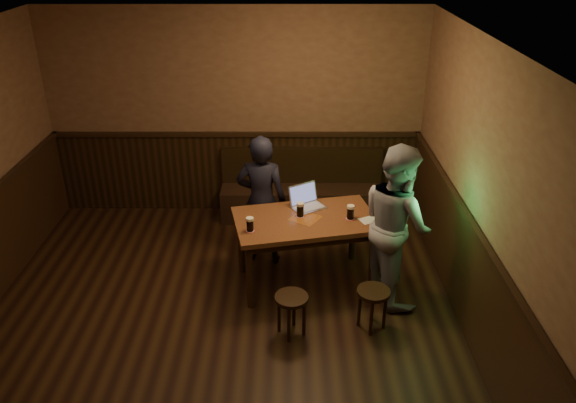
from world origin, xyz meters
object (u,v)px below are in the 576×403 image
(pub_table, at_px, (305,227))
(person_suit, at_px, (262,201))
(pint_left, at_px, (250,224))
(pint_mid, at_px, (300,210))
(person_grey, at_px, (396,224))
(pint_right, at_px, (351,212))
(stool_left, at_px, (292,304))
(stool_right, at_px, (373,298))
(laptop, at_px, (306,201))
(bench, at_px, (302,195))

(pub_table, relative_size, person_suit, 1.05)
(pint_left, bearing_deg, pint_mid, 31.63)
(pub_table, relative_size, person_grey, 0.95)
(pint_mid, bearing_deg, pint_right, -6.24)
(pint_mid, height_order, person_suit, person_suit)
(person_suit, bearing_deg, pub_table, 143.21)
(pint_mid, distance_m, person_suit, 0.62)
(pint_right, bearing_deg, person_grey, -25.76)
(stool_left, height_order, pint_mid, pint_mid)
(stool_left, bearing_deg, pint_left, 124.04)
(stool_left, xyz_separation_m, pint_right, (0.64, 0.90, 0.54))
(person_suit, bearing_deg, pint_right, 160.35)
(pint_right, xyz_separation_m, person_grey, (0.46, -0.22, -0.02))
(stool_right, xyz_separation_m, person_grey, (0.29, 0.59, 0.52))
(pint_mid, bearing_deg, stool_right, -50.52)
(laptop, distance_m, person_grey, 1.06)
(stool_left, distance_m, person_grey, 1.39)
(pint_right, height_order, laptop, laptop)
(bench, relative_size, person_suit, 1.38)
(pint_right, bearing_deg, bench, 106.78)
(pub_table, height_order, pint_mid, pint_mid)
(stool_left, xyz_separation_m, pint_mid, (0.10, 0.96, 0.54))
(laptop, bearing_deg, pint_left, -168.48)
(bench, height_order, laptop, laptop)
(person_suit, distance_m, person_grey, 1.60)
(stool_left, bearing_deg, laptop, 81.91)
(pint_left, distance_m, person_grey, 1.53)
(person_grey, bearing_deg, pub_table, 57.07)
(stool_right, height_order, laptop, laptop)
(person_suit, bearing_deg, laptop, 166.34)
(stool_right, xyz_separation_m, pint_mid, (-0.71, 0.87, 0.54))
(bench, distance_m, stool_left, 2.52)
(pint_left, relative_size, person_grey, 0.09)
(stool_right, bearing_deg, person_suit, 131.94)
(pub_table, bearing_deg, person_grey, -25.97)
(pint_right, bearing_deg, pint_mid, 173.76)
(pint_mid, height_order, person_grey, person_grey)
(bench, relative_size, pint_left, 13.91)
(laptop, bearing_deg, bench, 59.20)
(bench, relative_size, stool_left, 4.90)
(stool_right, distance_m, pint_right, 0.99)
(laptop, bearing_deg, person_suit, 128.58)
(pint_mid, distance_m, person_grey, 1.04)
(bench, xyz_separation_m, stool_right, (0.66, -2.42, 0.05))
(pub_table, relative_size, pint_right, 10.25)
(stool_right, relative_size, laptop, 1.00)
(laptop, bearing_deg, stool_left, -129.55)
(pint_left, height_order, person_suit, person_suit)
(pint_right, distance_m, person_grey, 0.51)
(pint_mid, bearing_deg, bench, 87.93)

